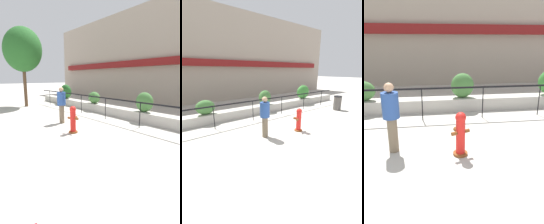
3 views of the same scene
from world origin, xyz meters
TOP-DOWN VIEW (x-y plane):
  - ground_plane at (0.00, 0.00)m, footprint 120.00×120.00m
  - building_facade at (0.00, 11.98)m, footprint 30.00×1.36m
  - planter_wall_low at (0.00, 6.00)m, footprint 18.00×0.70m
  - fence_railing_segment at (-0.00, 4.90)m, footprint 15.00×0.05m
  - hedge_bush_0 at (-5.77, 6.00)m, footprint 1.39×0.61m
  - hedge_bush_1 at (-2.21, 6.00)m, footprint 0.98×0.59m
  - hedge_bush_2 at (1.60, 6.00)m, footprint 0.91×0.62m
  - fire_hydrant at (0.88, 2.28)m, footprint 0.47×0.48m
  - street_tree at (-6.79, 3.11)m, footprint 2.98×2.68m
  - pedestrian at (-0.73, 2.70)m, footprint 0.56×0.56m

SIDE VIEW (x-z plane):
  - ground_plane at x=0.00m, z-range 0.00..0.00m
  - planter_wall_low at x=0.00m, z-range 0.00..0.50m
  - fire_hydrant at x=0.88m, z-range 0.01..1.09m
  - hedge_bush_1 at x=-2.21m, z-range 0.50..1.25m
  - hedge_bush_2 at x=1.60m, z-range 0.50..1.46m
  - pedestrian at x=-0.73m, z-range 0.12..1.85m
  - fence_railing_segment at x=0.00m, z-range 0.44..1.59m
  - hedge_bush_0 at x=-5.77m, z-range 0.50..1.61m
  - building_facade at x=0.00m, z-range -0.01..7.99m
  - street_tree at x=-6.79m, z-range 1.27..6.97m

